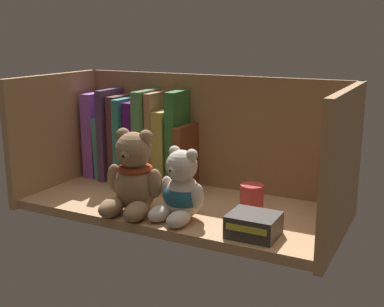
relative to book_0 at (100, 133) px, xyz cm
name	(u,v)px	position (x,y,z in cm)	size (l,w,h in cm)	color
shelf_board	(180,208)	(30.22, -11.91, -11.82)	(66.63, 29.35, 2.00)	tan
shelf_back_panel	(210,135)	(30.22, 3.37, 1.67)	(69.03, 1.20, 28.97)	olive
shelf_side_panel_left	(57,134)	(-3.90, -11.91, 1.67)	(1.60, 31.75, 28.97)	tan
shelf_side_panel_right	(343,168)	(64.33, -11.91, 1.67)	(1.60, 31.75, 28.97)	tan
book_0	(100,133)	(0.00, 0.00, 0.00)	(3.19, 11.33, 21.64)	#9D50C1
book_1	(109,146)	(2.82, 0.00, -3.00)	(1.76, 11.50, 15.65)	teal
book_2	(115,133)	(4.98, 0.00, 0.62)	(1.88, 13.59, 22.87)	#50365D
book_3	(124,137)	(7.51, 0.00, -0.13)	(2.49, 11.21, 21.38)	brown
book_4	(132,138)	(10.00, 0.00, -0.33)	(1.82, 14.29, 20.98)	teal
book_5	(141,141)	(12.87, 0.00, -0.69)	(3.22, 12.14, 20.26)	#52146F
book_6	(152,136)	(15.91, 0.00, 0.77)	(2.18, 14.67, 23.17)	#4D844C
book_7	(160,138)	(18.20, 0.00, 0.53)	(1.71, 11.23, 22.71)	#AE704D
book_8	(169,147)	(20.90, 0.00, -1.51)	(3.01, 11.95, 18.62)	#A1913F
book_9	(180,139)	(24.00, 0.00, 0.85)	(2.49, 10.92, 23.33)	#2A6729
book_10	(190,156)	(26.61, 0.00, -3.05)	(2.05, 13.78, 15.53)	brown
teddy_bear_larger	(133,177)	(24.15, -20.65, -3.33)	(12.84, 13.07, 17.54)	#93704C
teddy_bear_smaller	(181,191)	(34.87, -19.65, -5.05)	(11.07, 11.75, 14.68)	beige
pillar_candle	(252,200)	(46.58, -10.97, -7.63)	(4.84, 4.84, 6.38)	#C63833
small_product_box	(254,225)	(50.82, -21.20, -8.70)	(9.03, 7.91, 4.24)	#38332D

